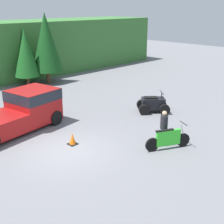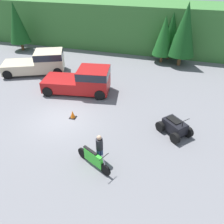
# 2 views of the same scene
# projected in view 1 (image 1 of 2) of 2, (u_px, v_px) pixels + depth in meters

# --- Properties ---
(ground_plane) EXTENTS (80.00, 80.00, 0.00)m
(ground_plane) POSITION_uv_depth(u_px,v_px,m) (67.00, 151.00, 14.04)
(ground_plane) COLOR slate
(tree_mid_left) EXTENTS (1.98, 1.98, 4.50)m
(tree_mid_left) POSITION_uv_depth(u_px,v_px,m) (26.00, 53.00, 24.47)
(tree_mid_left) COLOR brown
(tree_mid_left) RESTS_ON ground_plane
(tree_mid_right) EXTENTS (2.02, 2.02, 4.60)m
(tree_mid_right) POSITION_uv_depth(u_px,v_px,m) (25.00, 50.00, 25.59)
(tree_mid_right) COLOR brown
(tree_mid_right) RESTS_ON ground_plane
(tree_right) EXTENTS (2.52, 2.52, 5.73)m
(tree_right) POSITION_uv_depth(u_px,v_px,m) (46.00, 42.00, 25.23)
(tree_right) COLOR brown
(tree_right) RESTS_ON ground_plane
(pickup_truck_red) EXTENTS (5.30, 2.95, 1.97)m
(pickup_truck_red) POSITION_uv_depth(u_px,v_px,m) (22.00, 110.00, 16.25)
(pickup_truck_red) COLOR maroon
(pickup_truck_red) RESTS_ON ground_plane
(dirt_bike) EXTENTS (2.05, 1.13, 1.17)m
(dirt_bike) POSITION_uv_depth(u_px,v_px,m) (168.00, 139.00, 14.08)
(dirt_bike) COLOR black
(dirt_bike) RESTS_ON ground_plane
(quad_atv) EXTENTS (2.23, 2.19, 1.24)m
(quad_atv) POSITION_uv_depth(u_px,v_px,m) (153.00, 104.00, 19.00)
(quad_atv) COLOR black
(quad_atv) RESTS_ON ground_plane
(rider_person) EXTENTS (0.48, 0.48, 1.68)m
(rider_person) POSITION_uv_depth(u_px,v_px,m) (164.00, 127.00, 14.34)
(rider_person) COLOR navy
(rider_person) RESTS_ON ground_plane
(traffic_cone) EXTENTS (0.42, 0.42, 0.55)m
(traffic_cone) POSITION_uv_depth(u_px,v_px,m) (72.00, 139.00, 14.62)
(traffic_cone) COLOR black
(traffic_cone) RESTS_ON ground_plane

